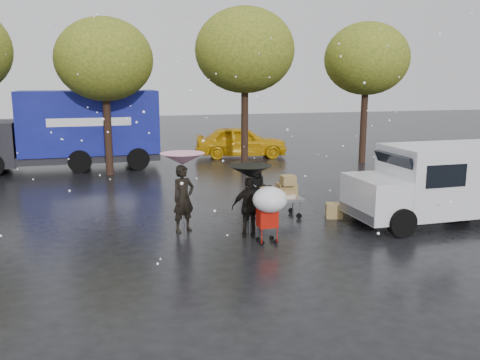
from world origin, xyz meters
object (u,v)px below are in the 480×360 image
object	(u,v)px
person_pink	(183,199)
white_van	(440,182)
blue_truck	(71,130)
shopping_cart	(269,203)
yellow_taxi	(241,141)
person_black	(250,208)
vendor_cart	(279,193)

from	to	relation	value
person_pink	white_van	bearing A→B (deg)	-33.44
blue_truck	shopping_cart	bearing A→B (deg)	-68.32
yellow_taxi	blue_truck	bearing A→B (deg)	110.39
person_pink	person_black	distance (m)	1.83
shopping_cart	blue_truck	world-z (taller)	blue_truck
person_black	blue_truck	world-z (taller)	blue_truck
person_pink	blue_truck	world-z (taller)	blue_truck
blue_truck	person_black	bearing A→B (deg)	-68.27
person_black	vendor_cart	world-z (taller)	person_black
person_black	yellow_taxi	xyz separation A→B (m)	(3.57, 13.25, 0.03)
yellow_taxi	person_pink	bearing A→B (deg)	168.89
yellow_taxi	person_black	bearing A→B (deg)	176.42
blue_truck	vendor_cart	bearing A→B (deg)	-59.28
white_van	blue_truck	world-z (taller)	blue_truck
person_black	vendor_cart	xyz separation A→B (m)	(1.39, 1.60, -0.06)
white_van	person_pink	bearing A→B (deg)	171.35
person_pink	vendor_cart	bearing A→B (deg)	-12.79
vendor_cart	yellow_taxi	bearing A→B (deg)	79.39
vendor_cart	blue_truck	xyz separation A→B (m)	(-6.15, 10.35, 1.03)
shopping_cart	yellow_taxi	bearing A→B (deg)	76.75
person_black	vendor_cart	bearing A→B (deg)	-116.41
vendor_cart	white_van	xyz separation A→B (m)	(4.20, -1.71, 0.43)
person_black	shopping_cart	xyz separation A→B (m)	(0.28, -0.73, 0.28)
white_van	blue_truck	distance (m)	15.90
white_van	blue_truck	xyz separation A→B (m)	(-10.35, 12.05, 0.60)
vendor_cart	white_van	size ratio (longest dim) A/B	0.31
person_pink	yellow_taxi	xyz separation A→B (m)	(5.11, 12.27, -0.08)
person_pink	shopping_cart	size ratio (longest dim) A/B	1.23
person_pink	blue_truck	bearing A→B (deg)	81.58
shopping_cart	yellow_taxi	world-z (taller)	yellow_taxi
vendor_cart	shopping_cart	xyz separation A→B (m)	(-1.11, -2.33, 0.34)
person_black	white_van	distance (m)	5.60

